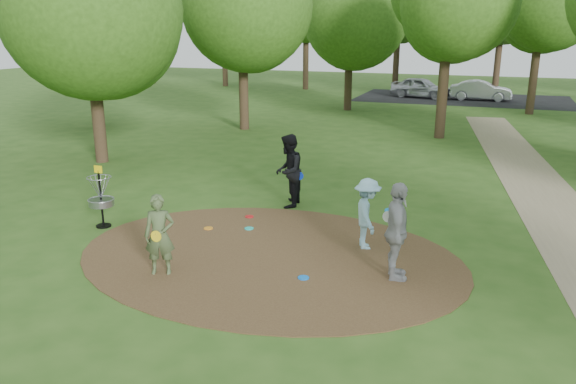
% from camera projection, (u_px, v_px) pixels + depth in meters
% --- Properties ---
extents(ground, '(100.00, 100.00, 0.00)m').
position_uv_depth(ground, '(268.00, 256.00, 12.00)').
color(ground, '#2D5119').
rests_on(ground, ground).
extents(dirt_clearing, '(8.40, 8.40, 0.02)m').
position_uv_depth(dirt_clearing, '(268.00, 256.00, 11.99)').
color(dirt_clearing, '#47301C').
rests_on(dirt_clearing, ground).
extents(parking_lot, '(14.00, 8.00, 0.01)m').
position_uv_depth(parking_lot, '(462.00, 99.00, 38.29)').
color(parking_lot, black).
rests_on(parking_lot, ground).
extents(player_observer_with_disc, '(0.70, 0.59, 1.63)m').
position_uv_depth(player_observer_with_disc, '(160.00, 235.00, 10.92)').
color(player_observer_with_disc, '#485934').
rests_on(player_observer_with_disc, ground).
extents(player_throwing_with_disc, '(1.11, 1.17, 1.58)m').
position_uv_depth(player_throwing_with_disc, '(367.00, 214.00, 12.23)').
color(player_throwing_with_disc, '#9AD0E6').
rests_on(player_throwing_with_disc, ground).
extents(player_walking_with_disc, '(0.87, 1.06, 1.99)m').
position_uv_depth(player_walking_with_disc, '(288.00, 171.00, 15.07)').
color(player_walking_with_disc, black).
rests_on(player_walking_with_disc, ground).
extents(player_waiting_with_disc, '(0.72, 1.21, 1.94)m').
position_uv_depth(player_waiting_with_disc, '(397.00, 232.00, 10.66)').
color(player_waiting_with_disc, '#9B9C9E').
rests_on(player_waiting_with_disc, ground).
extents(disc_ground_cyan, '(0.22, 0.22, 0.02)m').
position_uv_depth(disc_ground_cyan, '(249.00, 228.00, 13.56)').
color(disc_ground_cyan, '#19CCBD').
rests_on(disc_ground_cyan, dirt_clearing).
extents(disc_ground_blue, '(0.22, 0.22, 0.02)m').
position_uv_depth(disc_ground_blue, '(303.00, 278.00, 10.90)').
color(disc_ground_blue, blue).
rests_on(disc_ground_blue, dirt_clearing).
extents(disc_ground_red, '(0.22, 0.22, 0.02)m').
position_uv_depth(disc_ground_red, '(249.00, 217.00, 14.41)').
color(disc_ground_red, red).
rests_on(disc_ground_red, dirt_clearing).
extents(car_left, '(4.36, 2.58, 1.39)m').
position_uv_depth(car_left, '(421.00, 88.00, 38.66)').
color(car_left, '#B7B8C0').
rests_on(car_left, ground).
extents(car_right, '(3.95, 1.40, 1.30)m').
position_uv_depth(car_right, '(481.00, 90.00, 37.26)').
color(car_right, '#A9ACB1').
rests_on(car_right, ground).
extents(disc_ground_orange, '(0.22, 0.22, 0.02)m').
position_uv_depth(disc_ground_orange, '(208.00, 228.00, 13.57)').
color(disc_ground_orange, orange).
rests_on(disc_ground_orange, dirt_clearing).
extents(disc_golf_basket, '(0.63, 0.63, 1.54)m').
position_uv_depth(disc_golf_basket, '(100.00, 192.00, 13.52)').
color(disc_golf_basket, black).
rests_on(disc_golf_basket, ground).
extents(tree_ring, '(36.67, 44.94, 8.47)m').
position_uv_depth(tree_ring, '(392.00, 14.00, 18.51)').
color(tree_ring, '#332316').
rests_on(tree_ring, ground).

